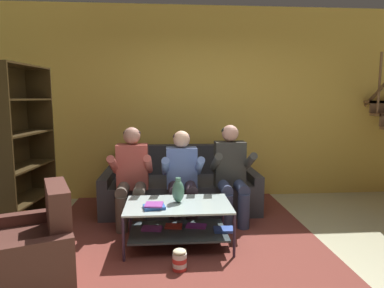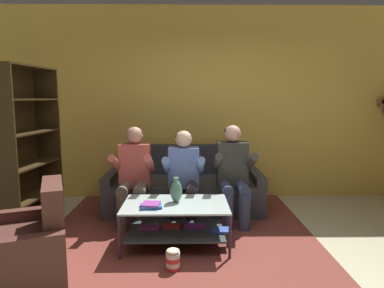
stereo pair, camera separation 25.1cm
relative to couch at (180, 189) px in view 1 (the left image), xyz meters
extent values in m
plane|color=#BAB794|center=(0.25, -1.85, -0.28)|extent=(16.80, 16.80, 0.00)
cube|color=gold|center=(0.25, 0.61, 1.17)|extent=(8.40, 0.12, 2.90)
cube|color=brown|center=(3.48, 1.04, 1.58)|extent=(1.06, 0.27, 0.04)
cube|color=brown|center=(3.48, 0.92, 1.50)|extent=(1.06, 0.02, 0.19)
cylinder|color=brown|center=(2.99, 0.23, 1.49)|extent=(0.04, 0.04, 0.90)
cylinder|color=brown|center=(2.99, 0.77, 1.86)|extent=(0.04, 0.04, 0.90)
cube|color=#39393E|center=(0.00, -0.05, -0.07)|extent=(1.83, 0.99, 0.42)
cube|color=#303035|center=(0.00, 0.35, 0.36)|extent=(1.83, 0.18, 0.43)
cube|color=#39393E|center=(-0.98, -0.05, -0.01)|extent=(0.13, 0.99, 0.54)
cube|color=#39393E|center=(0.98, -0.05, -0.01)|extent=(0.13, 0.99, 0.54)
cylinder|color=brown|center=(-0.71, -0.86, -0.07)|extent=(0.14, 0.14, 0.42)
cylinder|color=brown|center=(-0.51, -0.86, -0.07)|extent=(0.14, 0.14, 0.42)
cylinder|color=brown|center=(-0.71, -0.68, 0.19)|extent=(0.14, 0.42, 0.14)
cylinder|color=brown|center=(-0.51, -0.68, 0.19)|extent=(0.14, 0.42, 0.14)
cube|color=#BC534A|center=(-0.61, -0.47, 0.42)|extent=(0.38, 0.22, 0.55)
cylinder|color=#BC534A|center=(-0.81, -0.65, 0.48)|extent=(0.09, 0.49, 0.31)
cylinder|color=#BC534A|center=(-0.41, -0.65, 0.48)|extent=(0.09, 0.49, 0.31)
sphere|color=tan|center=(-0.61, -0.47, 0.81)|extent=(0.21, 0.21, 0.21)
ellipsoid|color=black|center=(-0.61, -0.45, 0.83)|extent=(0.21, 0.21, 0.13)
cylinder|color=#2D2128|center=(-0.10, -0.86, -0.07)|extent=(0.14, 0.14, 0.42)
cylinder|color=#2D2128|center=(0.10, -0.86, -0.07)|extent=(0.14, 0.14, 0.42)
cylinder|color=#2D2128|center=(-0.10, -0.68, 0.19)|extent=(0.14, 0.42, 0.14)
cylinder|color=#2D2128|center=(0.10, -0.68, 0.19)|extent=(0.14, 0.42, 0.14)
cube|color=#6179B8|center=(0.00, -0.47, 0.40)|extent=(0.38, 0.22, 0.51)
cylinder|color=#6179B8|center=(-0.20, -0.65, 0.45)|extent=(0.09, 0.49, 0.31)
cylinder|color=#6179B8|center=(0.20, -0.65, 0.45)|extent=(0.09, 0.49, 0.31)
sphere|color=beige|center=(0.00, -0.47, 0.76)|extent=(0.21, 0.21, 0.21)
ellipsoid|color=black|center=(0.00, -0.45, 0.78)|extent=(0.21, 0.21, 0.13)
cylinder|color=#333C59|center=(0.51, -0.86, -0.07)|extent=(0.14, 0.14, 0.42)
cylinder|color=#333C59|center=(0.71, -0.86, -0.07)|extent=(0.14, 0.14, 0.42)
cylinder|color=#333C59|center=(0.51, -0.68, 0.19)|extent=(0.14, 0.42, 0.14)
cylinder|color=#333C59|center=(0.71, -0.68, 0.19)|extent=(0.14, 0.42, 0.14)
cube|color=#373632|center=(0.61, -0.47, 0.43)|extent=(0.38, 0.22, 0.57)
cylinder|color=#373632|center=(0.41, -0.65, 0.49)|extent=(0.09, 0.49, 0.31)
cylinder|color=#373632|center=(0.81, -0.65, 0.49)|extent=(0.09, 0.49, 0.31)
sphere|color=tan|center=(0.61, -0.47, 0.82)|extent=(0.21, 0.21, 0.21)
ellipsoid|color=black|center=(0.61, -0.45, 0.85)|extent=(0.21, 0.21, 0.13)
cube|color=#AEC2BD|center=(-0.08, -1.26, 0.17)|extent=(1.08, 0.67, 0.02)
cube|color=#344042|center=(-0.08, -1.26, -0.12)|extent=(1.00, 0.62, 0.02)
cylinder|color=#36273C|center=(-0.61, -1.58, -0.05)|extent=(0.03, 0.03, 0.46)
cylinder|color=#36273C|center=(0.45, -1.58, -0.05)|extent=(0.03, 0.03, 0.46)
cylinder|color=#36273C|center=(-0.61, -0.94, -0.05)|extent=(0.03, 0.03, 0.46)
cylinder|color=#36273C|center=(0.45, -0.94, -0.05)|extent=(0.03, 0.03, 0.46)
cube|color=purple|center=(-0.35, -1.23, -0.09)|extent=(0.22, 0.14, 0.03)
cube|color=red|center=(-0.12, -1.17, -0.10)|extent=(0.19, 0.14, 0.02)
cube|color=purple|center=(0.12, -1.18, -0.10)|extent=(0.24, 0.17, 0.02)
cube|color=#3353B2|center=(0.40, -1.31, -0.09)|extent=(0.21, 0.16, 0.03)
cube|color=brown|center=(-0.04, -0.76, -0.27)|extent=(3.00, 3.20, 0.01)
cube|color=#75545A|center=(-0.04, -0.76, -0.27)|extent=(1.65, 1.76, 0.00)
ellipsoid|color=#46765E|center=(-0.07, -1.21, 0.30)|extent=(0.13, 0.13, 0.24)
cylinder|color=#46765E|center=(-0.07, -1.21, 0.42)|extent=(0.06, 0.06, 0.05)
cube|color=#2957AB|center=(-0.32, -1.39, 0.19)|extent=(0.23, 0.19, 0.03)
cube|color=#8D3893|center=(-0.32, -1.38, 0.22)|extent=(0.19, 0.19, 0.02)
cube|color=#332510|center=(-1.77, -0.24, 0.68)|extent=(0.34, 0.06, 1.91)
cube|color=#332510|center=(-1.99, -0.68, 0.68)|extent=(0.13, 0.94, 1.91)
cube|color=#332510|center=(-1.83, -0.70, -0.27)|extent=(0.44, 0.94, 0.02)
cube|color=#332510|center=(-1.83, -0.70, 0.11)|extent=(0.44, 0.94, 0.02)
cube|color=#332510|center=(-1.83, -0.70, 0.49)|extent=(0.44, 0.94, 0.02)
cube|color=#332510|center=(-1.83, -0.70, 0.87)|extent=(0.44, 0.94, 0.02)
cube|color=#332510|center=(-1.83, -0.70, 1.25)|extent=(0.44, 0.94, 0.02)
cube|color=#332510|center=(-1.83, -0.70, 1.62)|extent=(0.44, 0.94, 0.02)
cube|color=#242B2B|center=(-1.87, -1.12, -0.14)|extent=(0.28, 0.07, 0.24)
cube|color=gold|center=(-1.86, -1.07, -0.10)|extent=(0.26, 0.07, 0.32)
cube|color=teal|center=(-1.84, -1.03, -0.16)|extent=(0.25, 0.06, 0.20)
cube|color=red|center=(-1.83, -1.00, -0.13)|extent=(0.24, 0.05, 0.26)
cube|color=silver|center=(-1.84, -0.95, -0.13)|extent=(0.27, 0.07, 0.25)
cube|color=orange|center=(-1.85, -0.91, -0.11)|extent=(0.29, 0.07, 0.29)
cube|color=#502A23|center=(-1.40, -1.98, -0.06)|extent=(0.97, 0.85, 0.42)
cube|color=#502A23|center=(-1.10, -1.86, 0.35)|extent=(0.37, 0.62, 0.41)
cube|color=#502A23|center=(-1.53, -1.65, -0.01)|extent=(0.79, 0.40, 0.52)
cube|color=#502A23|center=(-1.27, -2.31, -0.01)|extent=(0.79, 0.40, 0.52)
cylinder|color=red|center=(-0.09, -1.79, -0.26)|extent=(0.13, 0.13, 0.04)
cylinder|color=white|center=(-0.09, -1.79, -0.21)|extent=(0.13, 0.13, 0.04)
cylinder|color=red|center=(-0.09, -1.79, -0.17)|extent=(0.13, 0.13, 0.04)
cylinder|color=white|center=(-0.09, -1.79, -0.13)|extent=(0.13, 0.13, 0.04)
ellipsoid|color=beige|center=(-0.09, -1.79, -0.09)|extent=(0.12, 0.12, 0.04)
camera|label=1|loc=(-0.21, -4.68, 1.27)|focal=32.00mm
camera|label=2|loc=(0.04, -4.69, 1.27)|focal=32.00mm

